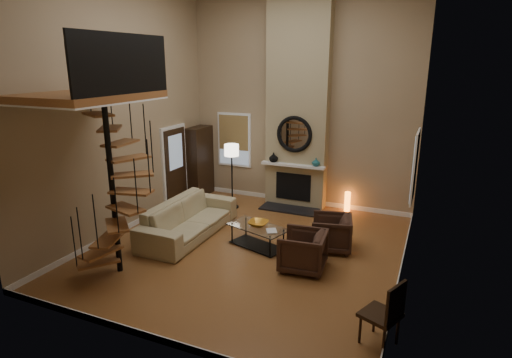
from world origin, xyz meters
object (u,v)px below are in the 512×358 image
at_px(sofa, 189,218).
at_px(coffee_table, 257,234).
at_px(hutch, 199,163).
at_px(accent_lamp, 347,202).
at_px(side_chair, 386,312).
at_px(armchair_near, 335,233).
at_px(floor_lamp, 232,155).
at_px(armchair_far, 307,252).

bearing_deg(sofa, coffee_table, -88.99).
height_order(hutch, accent_lamp, hutch).
bearing_deg(side_chair, hutch, 140.01).
distance_m(hutch, armchair_near, 4.94).
height_order(coffee_table, side_chair, side_chair).
xyz_separation_m(floor_lamp, accent_lamp, (2.84, 0.94, -1.16)).
relative_size(hutch, side_chair, 2.06).
xyz_separation_m(hutch, floor_lamp, (1.35, -0.62, 0.46)).
bearing_deg(sofa, side_chair, -116.59).
xyz_separation_m(sofa, side_chair, (4.49, -2.20, 0.13)).
xyz_separation_m(sofa, coffee_table, (1.64, 0.04, -0.11)).
height_order(armchair_near, floor_lamp, floor_lamp).
relative_size(armchair_far, accent_lamp, 1.60).
bearing_deg(side_chair, accent_lamp, 106.97).
height_order(accent_lamp, side_chair, side_chair).
bearing_deg(sofa, accent_lamp, -45.06).
bearing_deg(hutch, side_chair, -39.99).
height_order(armchair_far, accent_lamp, armchair_far).
relative_size(armchair_near, side_chair, 0.82).
xyz_separation_m(coffee_table, floor_lamp, (-1.57, 1.98, 1.13)).
xyz_separation_m(hutch, coffee_table, (2.93, -2.60, -0.67)).
relative_size(hutch, accent_lamp, 3.92).
distance_m(coffee_table, accent_lamp, 3.18).
xyz_separation_m(armchair_near, coffee_table, (-1.51, -0.52, -0.07)).
bearing_deg(hutch, accent_lamp, 4.28).
xyz_separation_m(armchair_near, side_chair, (1.34, -2.76, 0.17)).
relative_size(hutch, floor_lamp, 1.20).
xyz_separation_m(armchair_near, floor_lamp, (-3.08, 1.46, 1.06)).
height_order(hutch, sofa, hutch).
distance_m(sofa, coffee_table, 1.65).
bearing_deg(coffee_table, armchair_near, 18.88).
distance_m(floor_lamp, side_chair, 6.17).
bearing_deg(floor_lamp, armchair_near, -25.35).
bearing_deg(accent_lamp, sofa, -134.58).
bearing_deg(coffee_table, accent_lamp, 66.40).
bearing_deg(coffee_table, floor_lamp, 128.48).
distance_m(armchair_near, coffee_table, 1.60).
relative_size(floor_lamp, side_chair, 1.72).
bearing_deg(accent_lamp, armchair_far, -90.67).
bearing_deg(armchair_near, coffee_table, -84.09).
bearing_deg(armchair_far, coffee_table, -119.22).
relative_size(armchair_far, floor_lamp, 0.49).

